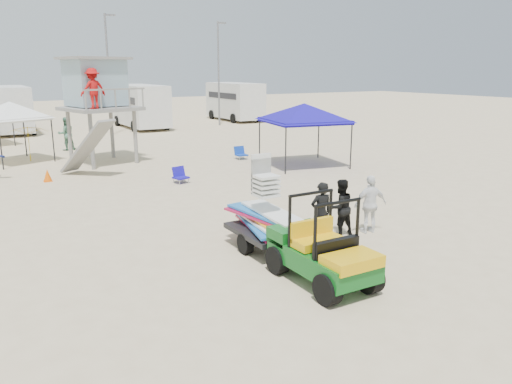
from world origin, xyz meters
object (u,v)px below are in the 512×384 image
utility_cart (323,244)px  canopy_blue (304,107)px  surf_trailer (265,217)px  lifeguard_tower (96,87)px  man_left (321,213)px

utility_cart → canopy_blue: 13.53m
utility_cart → surf_trailer: (0.00, 2.33, 0.00)m
canopy_blue → surf_trailer: bearing=-130.4°
surf_trailer → lifeguard_tower: size_ratio=0.51×
utility_cart → lifeguard_tower: (-0.59, 16.57, 2.75)m
utility_cart → man_left: size_ratio=1.51×
lifeguard_tower → canopy_blue: lifeguard_tower is taller
lifeguard_tower → canopy_blue: 9.77m
man_left → canopy_blue: bearing=-115.6°
lifeguard_tower → utility_cart: bearing=-88.0°
lifeguard_tower → surf_trailer: bearing=-87.6°
surf_trailer → lifeguard_tower: 14.51m
surf_trailer → man_left: (1.52, -0.30, -0.05)m
lifeguard_tower → canopy_blue: size_ratio=1.24×
surf_trailer → lifeguard_tower: lifeguard_tower is taller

